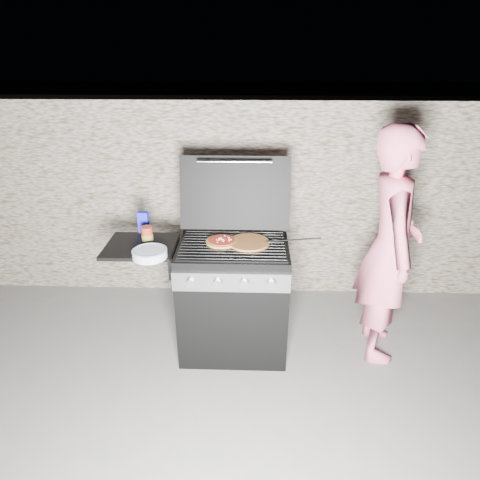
{
  "coord_description": "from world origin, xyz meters",
  "views": [
    {
      "loc": [
        0.14,
        -2.76,
        2.24
      ],
      "look_at": [
        0.05,
        0.0,
        0.95
      ],
      "focal_mm": 32.0,
      "sensor_mm": 36.0,
      "label": 1
    }
  ],
  "objects_px": {
    "gas_grill": "(201,298)",
    "person": "(390,248)",
    "pizza_topped": "(222,241)",
    "sauce_jar": "(147,235)"
  },
  "relations": [
    {
      "from": "pizza_topped",
      "to": "sauce_jar",
      "type": "height_order",
      "value": "sauce_jar"
    },
    {
      "from": "sauce_jar",
      "to": "person",
      "type": "height_order",
      "value": "person"
    },
    {
      "from": "pizza_topped",
      "to": "sauce_jar",
      "type": "relative_size",
      "value": 1.8
    },
    {
      "from": "gas_grill",
      "to": "pizza_topped",
      "type": "height_order",
      "value": "pizza_topped"
    },
    {
      "from": "person",
      "to": "gas_grill",
      "type": "bearing_deg",
      "value": 97.69
    },
    {
      "from": "pizza_topped",
      "to": "sauce_jar",
      "type": "distance_m",
      "value": 0.54
    },
    {
      "from": "gas_grill",
      "to": "person",
      "type": "bearing_deg",
      "value": 1.99
    },
    {
      "from": "gas_grill",
      "to": "sauce_jar",
      "type": "height_order",
      "value": "sauce_jar"
    },
    {
      "from": "pizza_topped",
      "to": "person",
      "type": "height_order",
      "value": "person"
    },
    {
      "from": "sauce_jar",
      "to": "person",
      "type": "xyz_separation_m",
      "value": [
        1.75,
        0.02,
        -0.08
      ]
    }
  ]
}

